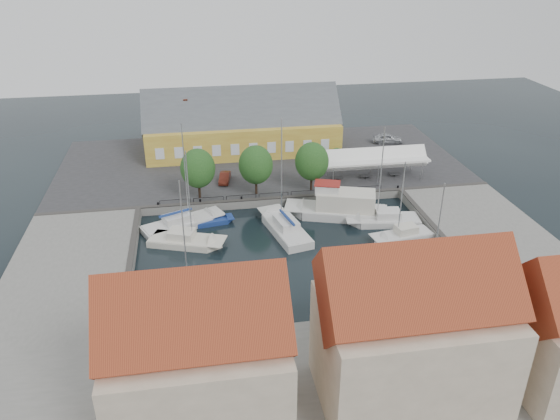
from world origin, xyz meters
The scene contains 22 objects.
ground centered at (0.00, 0.00, 0.00)m, with size 140.00×140.00×0.00m, color black.
north_quay centered at (0.00, 23.00, 0.50)m, with size 56.00×26.00×1.00m, color #2D2D30.
west_quay centered at (-22.00, -2.00, 0.50)m, with size 12.00×24.00×1.00m, color slate.
east_quay centered at (22.00, -2.00, 0.50)m, with size 12.00×24.00×1.00m, color slate.
south_bank centered at (0.00, -21.00, 0.50)m, with size 56.00×14.00×1.00m, color slate.
quay_edge_fittings centered at (0.02, 4.75, 1.06)m, with size 56.00×24.72×0.40m.
warehouse centered at (-2.60, 28.36, 4.43)m, with size 28.56×14.00×9.55m.
tent_canopy centered at (14.00, 14.50, 3.68)m, with size 14.00×4.00×2.83m.
quay_trees centered at (-2.00, 12.00, 4.88)m, with size 18.20×4.20×6.30m.
car_silver centered at (20.56, 27.52, 1.77)m, with size 1.83×4.54×1.55m, color #ADB0B5.
car_red centered at (-5.60, 16.41, 1.59)m, with size 1.26×3.61×1.19m, color maroon.
center_sailboat centered at (0.12, 3.35, 0.36)m, with size 5.03×10.29×13.54m.
trawler centered at (7.24, 6.20, 1.02)m, with size 12.55×7.08×5.00m.
east_boat_a centered at (11.85, 3.63, 0.26)m, with size 8.90×3.96×12.17m.
east_boat_b centered at (12.60, -0.38, 0.26)m, with size 7.28×3.41×9.81m.
east_boat_c centered at (13.29, -7.46, 0.26)m, with size 2.50×7.77×9.98m.
west_boat_a centered at (-11.33, 6.57, 0.27)m, with size 9.88×6.40×12.70m.
west_boat_b centered at (-10.94, 2.45, 0.26)m, with size 8.67×5.41×11.33m.
west_boat_d centered at (-11.55, -7.39, 0.27)m, with size 9.32×6.03×12.06m.
launch_sw centered at (-14.00, -12.43, 0.09)m, with size 4.29×1.71×0.98m.
launch_nw centered at (-7.60, 6.95, 0.09)m, with size 4.58×2.39×0.88m.
townhouses centered at (1.93, -23.24, 5.82)m, with size 36.30×8.50×12.00m.
Camera 1 is at (-9.24, -49.57, 29.42)m, focal length 35.00 mm.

